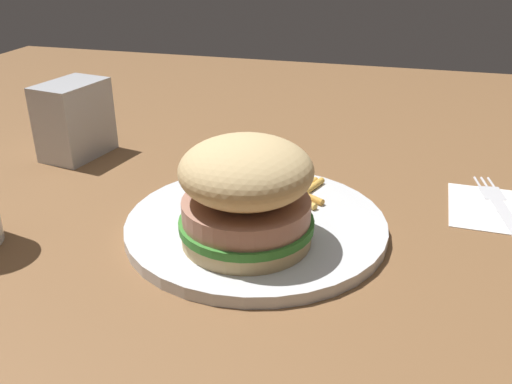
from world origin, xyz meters
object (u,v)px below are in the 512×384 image
napkin (502,210)px  napkin_dispenser (74,120)px  fries_pile (287,191)px  plate (256,224)px  fork (502,207)px  sandwich (246,192)px

napkin → napkin_dispenser: bearing=87.5°
napkin → fries_pile: bearing=101.6°
plate → fork: size_ratio=1.49×
fork → napkin: bearing=-170.7°
plate → fries_pile: size_ratio=2.70×
fork → plate: bearing=114.8°
sandwich → fork: bearing=-57.5°
fries_pile → napkin_dispenser: bearing=76.9°
fries_pile → napkin_dispenser: napkin_dispenser is taller
fries_pile → napkin: 0.23m
plate → napkin_dispenser: bearing=64.6°
napkin_dispenser → napkin: bearing=-83.0°
plate → sandwich: bearing=-176.8°
napkin → fork: size_ratio=0.63×
fries_pile → plate: bearing=165.0°
sandwich → napkin: 0.29m
fork → napkin_dispenser: (0.02, 0.53, 0.05)m
plate → napkin_dispenser: 0.32m
napkin → plate: bearing=114.4°
fries_pile → napkin_dispenser: 0.31m
sandwich → napkin: (0.15, -0.24, -0.06)m
plate → napkin: (0.11, -0.24, -0.01)m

